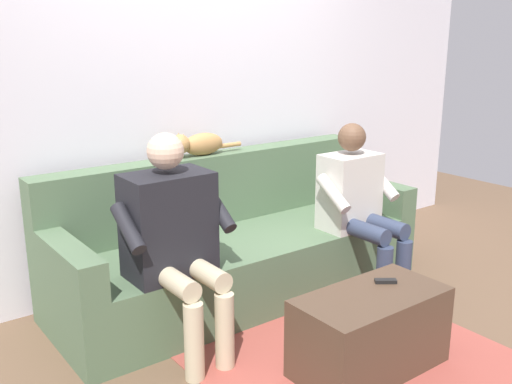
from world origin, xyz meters
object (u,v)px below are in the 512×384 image
at_px(coffee_table, 370,332).
at_px(remote_black, 386,281).
at_px(person_right_seated, 173,233).
at_px(person_left_seated, 357,200).
at_px(cat_on_backrest, 198,144).
at_px(couch, 235,248).

xyz_separation_m(coffee_table, remote_black, (-0.16, -0.05, 0.22)).
height_order(coffee_table, person_right_seated, person_right_seated).
bearing_deg(person_right_seated, person_left_seated, 178.19).
bearing_deg(remote_black, coffee_table, -126.02).
distance_m(coffee_table, cat_on_backrest, 1.64).
xyz_separation_m(person_left_seated, cat_on_backrest, (0.77, -0.71, 0.35)).
relative_size(person_left_seated, cat_on_backrest, 2.09).
distance_m(couch, person_left_seated, 0.85).
bearing_deg(person_right_seated, coffee_table, 130.27).
relative_size(person_right_seated, remote_black, 10.56).
distance_m(coffee_table, person_left_seated, 1.08).
height_order(person_left_seated, remote_black, person_left_seated).
bearing_deg(coffee_table, cat_on_backrest, -85.93).
bearing_deg(remote_black, person_right_seated, 174.27).
height_order(cat_on_backrest, remote_black, cat_on_backrest).
relative_size(coffee_table, remote_black, 7.08).
bearing_deg(person_left_seated, coffee_table, 48.17).
distance_m(couch, coffee_table, 1.18).
height_order(coffee_table, person_left_seated, person_left_seated).
relative_size(couch, person_left_seated, 2.20).
xyz_separation_m(coffee_table, cat_on_backrest, (0.10, -1.45, 0.76)).
height_order(couch, cat_on_backrest, cat_on_backrest).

